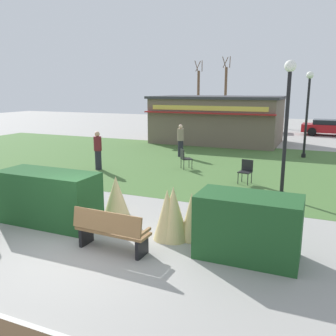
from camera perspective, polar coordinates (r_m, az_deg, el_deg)
The scene contains 21 objects.
ground_plane at distance 8.15m, azimuth -14.16°, elevation -13.18°, with size 80.00×80.00×0.00m, color #999691.
lawn_patch at distance 17.12m, azimuth 7.14°, elevation 0.63°, with size 36.00×12.00×0.01m, color #446B33.
park_bench at distance 7.96m, azimuth -9.09°, elevation -9.80°, with size 1.72×0.59×0.95m.
hedge_left at distance 9.92m, azimuth -18.47°, elevation -4.51°, with size 2.69×1.10×1.39m, color #1E4C23.
hedge_right at distance 7.72m, azimuth 12.62°, elevation -9.11°, with size 2.11×1.10×1.35m, color #1E4C23.
ornamental_grass_behind_left at distance 8.44m, azimuth -0.14°, elevation -7.43°, with size 0.66×0.66×1.21m, color #D1BC7F.
ornamental_grass_behind_right at distance 10.14m, azimuth -8.26°, elevation -4.39°, with size 0.74×0.74×1.12m, color #D1BC7F.
ornamental_grass_behind_center at distance 8.43m, azimuth 0.84°, elevation -7.19°, with size 0.74×0.74×1.29m, color #D1BC7F.
ornamental_grass_behind_far at distance 8.46m, azimuth 3.75°, elevation -7.66°, with size 0.54×0.54×1.14m, color #D1BC7F.
lamppost_mid at distance 11.84m, azimuth 18.42°, elevation 8.18°, with size 0.36×0.36×4.34m.
lamppost_far at distance 19.66m, azimuth 21.35°, elevation 9.41°, with size 0.36×0.36×4.34m.
food_kiosk at distance 24.31m, azimuth 7.90°, elevation 7.72°, with size 8.32×5.35×3.04m.
cafe_chair_west at distance 13.73m, azimuth 12.32°, elevation -0.25°, with size 0.51×0.51×0.89m.
cafe_chair_east at distance 15.88m, azimuth 2.66°, elevation 1.72°, with size 0.62×0.62×0.89m.
person_strolling at distance 15.96m, azimuth -11.10°, elevation 2.78°, with size 0.34×0.34×1.69m.
person_standing at distance 18.78m, azimuth 2.02°, elevation 4.42°, with size 0.34×0.34×1.69m.
parked_car_west_slot at distance 32.02m, azimuth 4.00°, elevation 7.32°, with size 4.35×2.35×1.20m.
parked_car_center_slot at distance 30.69m, azimuth 13.53°, elevation 6.79°, with size 4.35×2.36×1.20m.
parked_car_east_slot at distance 30.27m, azimuth 24.46°, elevation 5.95°, with size 4.24×2.13×1.20m.
tree_left_bg at distance 40.17m, azimuth 4.85°, elevation 11.53°, with size 0.91×0.96×6.49m.
tree_center_bg at distance 39.11m, azimuth 9.14°, elevation 11.62°, with size 0.91×0.96×6.79m.
Camera 1 is at (4.59, -5.78, 3.47)m, focal length 38.28 mm.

